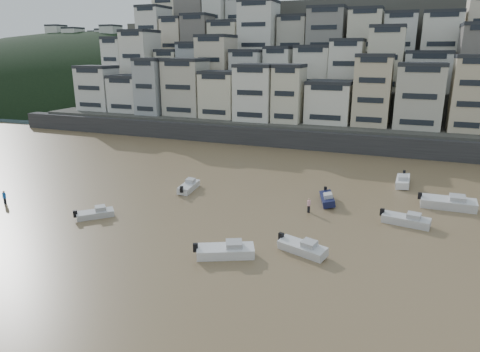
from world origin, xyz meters
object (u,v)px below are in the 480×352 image
at_px(person_pink, 309,205).
at_px(boat_d, 406,218).
at_px(boat_g, 448,201).
at_px(person_blue, 4,198).
at_px(boat_b, 302,246).
at_px(boat_j, 95,213).
at_px(boat_f, 189,185).
at_px(boat_i, 403,180).
at_px(boat_e, 327,198).
at_px(boat_a, 225,249).

bearing_deg(person_pink, boat_d, 0.93).
height_order(boat_g, person_blue, boat_g).
bearing_deg(boat_b, boat_j, -161.06).
height_order(boat_f, person_blue, person_blue).
relative_size(boat_j, boat_d, 0.82).
relative_size(boat_b, person_pink, 2.96).
bearing_deg(boat_i, boat_j, -50.04).
relative_size(boat_f, person_blue, 3.02).
relative_size(boat_i, boat_e, 1.18).
distance_m(boat_g, boat_j, 41.37).
relative_size(boat_a, person_pink, 3.30).
distance_m(boat_b, boat_f, 22.71).
distance_m(boat_j, person_blue, 13.28).
relative_size(boat_j, person_blue, 2.54).
relative_size(boat_f, person_pink, 3.02).
bearing_deg(person_pink, boat_i, 56.55).
xyz_separation_m(boat_e, boat_b, (0.31, -14.65, 0.02)).
bearing_deg(boat_b, boat_g, 72.44).
bearing_deg(boat_e, boat_d, 51.11).
distance_m(boat_j, boat_b, 23.91).
bearing_deg(boat_a, person_pink, 46.52).
height_order(boat_j, person_blue, person_blue).
height_order(boat_i, boat_d, boat_i).
bearing_deg(boat_j, boat_i, -6.75).
bearing_deg(boat_i, person_blue, -58.72).
bearing_deg(boat_d, boat_a, -127.46).
distance_m(boat_i, person_pink, 18.27).
xyz_separation_m(boat_d, boat_f, (-27.60, 2.09, -0.02)).
relative_size(boat_e, person_blue, 2.87).
distance_m(boat_i, boat_g, 9.57).
distance_m(boat_g, boat_f, 32.59).
bearing_deg(boat_j, boat_f, 22.32).
bearing_deg(boat_d, boat_g, 66.64).
distance_m(boat_a, person_blue, 30.95).
relative_size(boat_e, boat_j, 1.13).
bearing_deg(person_blue, boat_a, -5.77).
height_order(boat_a, person_blue, person_blue).
relative_size(boat_i, person_pink, 3.38).
height_order(boat_a, person_pink, person_pink).
bearing_deg(boat_j, boat_g, -20.06).
height_order(boat_d, person_pink, person_pink).
bearing_deg(person_blue, boat_d, 13.42).
bearing_deg(boat_g, boat_j, -155.47).
bearing_deg(boat_g, boat_i, 122.29).
xyz_separation_m(boat_e, boat_f, (-18.38, -1.74, 0.04)).
bearing_deg(boat_j, boat_b, -45.87).
relative_size(boat_d, person_pink, 3.12).
xyz_separation_m(boat_f, person_pink, (16.94, -2.26, 0.15)).
xyz_separation_m(boat_a, boat_g, (19.91, 21.15, 0.14)).
xyz_separation_m(boat_b, person_blue, (-37.18, -0.18, 0.17)).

